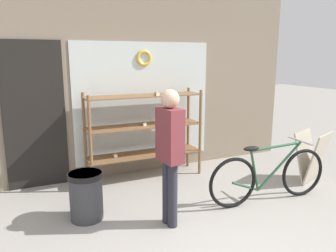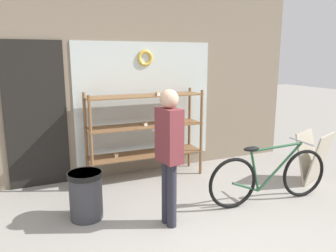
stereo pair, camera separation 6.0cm
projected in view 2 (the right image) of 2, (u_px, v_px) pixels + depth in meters
The scene contains 6 objects.
storefront_facade at pixel (130, 80), 5.15m from camera, with size 5.84×0.13×3.07m.
display_case at pixel (146, 127), 5.03m from camera, with size 1.78×0.45×1.37m.
bicycle at pixel (269, 176), 4.23m from camera, with size 1.74×0.46×0.79m.
sandwich_board at pixel (313, 157), 4.92m from camera, with size 0.65×0.56×0.76m.
pedestrian at pixel (169, 148), 3.55m from camera, with size 0.22×0.34×1.54m.
trash_bin at pixel (86, 193), 3.81m from camera, with size 0.40×0.40×0.57m.
Camera 2 is at (-1.57, -2.34, 1.88)m, focal length 35.00 mm.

